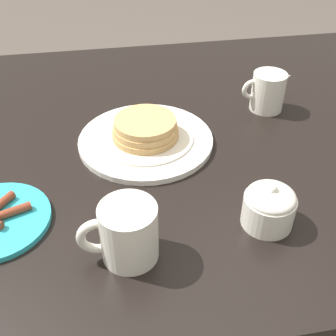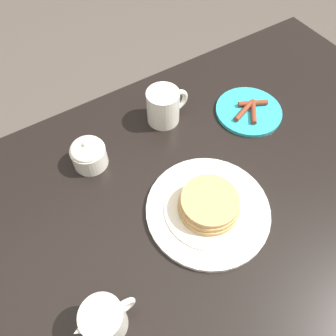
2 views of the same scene
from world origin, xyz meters
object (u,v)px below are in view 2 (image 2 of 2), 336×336
object	(u,v)px
side_plate_bacon	(249,111)
creamer_pitcher	(104,320)
coffee_mug	(164,106)
pancake_plate	(209,207)
sugar_bowl	(89,154)

from	to	relation	value
side_plate_bacon	creamer_pitcher	world-z (taller)	creamer_pitcher
side_plate_bacon	coffee_mug	world-z (taller)	coffee_mug
pancake_plate	side_plate_bacon	xyz separation A→B (m)	(0.27, 0.18, -0.01)
pancake_plate	coffee_mug	size ratio (longest dim) A/B	2.32
sugar_bowl	creamer_pitcher	bearing A→B (deg)	-110.04
pancake_plate	sugar_bowl	distance (m)	0.31
side_plate_bacon	pancake_plate	bearing A→B (deg)	-145.65
creamer_pitcher	sugar_bowl	bearing A→B (deg)	69.96
coffee_mug	creamer_pitcher	xyz separation A→B (m)	(-0.35, -0.37, -0.00)
creamer_pitcher	pancake_plate	bearing A→B (deg)	17.00
pancake_plate	coffee_mug	distance (m)	0.29
pancake_plate	side_plate_bacon	distance (m)	0.32
side_plate_bacon	coffee_mug	bearing A→B (deg)	153.48
pancake_plate	coffee_mug	bearing A→B (deg)	77.87
coffee_mug	creamer_pitcher	bearing A→B (deg)	-133.31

